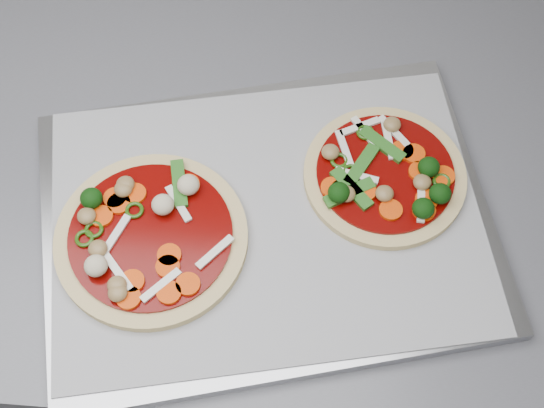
{
  "coord_description": "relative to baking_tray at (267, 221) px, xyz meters",
  "views": [
    {
      "loc": [
        -0.46,
        0.84,
        1.64
      ],
      "look_at": [
        -0.49,
        1.22,
        0.93
      ],
      "focal_mm": 50.0,
      "sensor_mm": 36.0,
      "label": 1
    }
  ],
  "objects": [
    {
      "name": "pizza_left",
      "position": [
        -0.12,
        -0.04,
        0.02
      ],
      "size": [
        0.27,
        0.27,
        0.03
      ],
      "rotation": [
        0.0,
        0.0,
        0.47
      ],
      "color": "#E1C180",
      "rests_on": "parchment"
    },
    {
      "name": "baking_tray",
      "position": [
        0.0,
        0.0,
        0.0
      ],
      "size": [
        0.55,
        0.46,
        0.02
      ],
      "primitive_type": "cube",
      "rotation": [
        0.0,
        0.0,
        0.26
      ],
      "color": "#97989D",
      "rests_on": "countertop"
    },
    {
      "name": "pizza_right",
      "position": [
        0.13,
        0.06,
        0.02
      ],
      "size": [
        0.24,
        0.24,
        0.03
      ],
      "rotation": [
        0.0,
        0.0,
        0.53
      ],
      "color": "#E1C180",
      "rests_on": "parchment"
    },
    {
      "name": "parchment",
      "position": [
        0.0,
        0.0,
        0.01
      ],
      "size": [
        0.52,
        0.42,
        0.0
      ],
      "primitive_type": "cube",
      "rotation": [
        0.0,
        0.0,
        0.21
      ],
      "color": "#A5A5AB",
      "rests_on": "baking_tray"
    }
  ]
}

